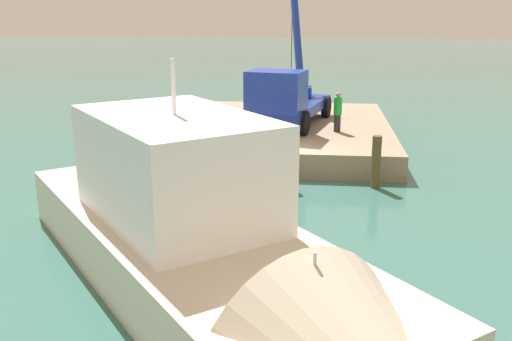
{
  "coord_description": "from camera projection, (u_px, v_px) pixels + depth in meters",
  "views": [
    {
      "loc": [
        20.22,
        1.33,
        6.04
      ],
      "look_at": [
        0.96,
        -0.71,
        0.57
      ],
      "focal_mm": 40.81,
      "sensor_mm": 36.0,
      "label": 1
    }
  ],
  "objects": [
    {
      "name": "dock",
      "position": [
        287.0,
        133.0,
        26.57
      ],
      "size": [
        11.7,
        9.18,
        0.95
      ],
      "primitive_type": "cube",
      "color": "gray",
      "rests_on": "ground"
    },
    {
      "name": "piling_far",
      "position": [
        376.0,
        162.0,
        19.92
      ],
      "size": [
        0.32,
        0.32,
        1.83
      ],
      "primitive_type": "cylinder",
      "color": "brown",
      "rests_on": "ground"
    },
    {
      "name": "crane_truck",
      "position": [
        286.0,
        97.0,
        25.24
      ],
      "size": [
        8.06,
        3.75,
        6.48
      ],
      "color": "navy",
      "rests_on": "dock"
    },
    {
      "name": "piling_near",
      "position": [
        188.0,
        161.0,
        20.66
      ],
      "size": [
        0.32,
        0.32,
        1.49
      ],
      "primitive_type": "cylinder",
      "color": "brown",
      "rests_on": "ground"
    },
    {
      "name": "ground",
      "position": [
        278.0,
        179.0,
        21.13
      ],
      "size": [
        200.0,
        200.0,
        0.0
      ],
      "primitive_type": "plane",
      "color": "#386B60"
    },
    {
      "name": "dock_worker",
      "position": [
        338.0,
        112.0,
        24.32
      ],
      "size": [
        0.34,
        0.34,
        1.67
      ],
      "color": "#2B2B2B",
      "rests_on": "dock"
    },
    {
      "name": "moored_yacht",
      "position": [
        236.0,
        286.0,
        11.33
      ],
      "size": [
        14.06,
        12.24,
        6.55
      ],
      "color": "beige",
      "rests_on": "ground"
    },
    {
      "name": "salvaged_car",
      "position": [
        224.0,
        180.0,
        18.82
      ],
      "size": [
        3.89,
        2.35,
        3.65
      ],
      "color": "navy",
      "rests_on": "ground"
    },
    {
      "name": "piling_mid",
      "position": [
        278.0,
        157.0,
        20.25
      ],
      "size": [
        0.42,
        0.42,
        2.01
      ],
      "primitive_type": "cylinder",
      "color": "brown",
      "rests_on": "ground"
    }
  ]
}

